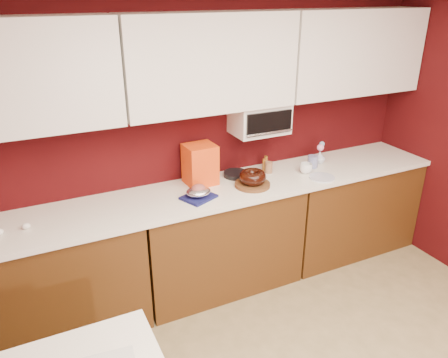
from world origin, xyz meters
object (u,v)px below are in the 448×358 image
toaster_oven (259,118)px  bundt_cake (253,177)px  blue_jar (313,162)px  coffee_mug (306,167)px  foil_ham_nest (198,192)px  pandoro_box (200,164)px  flower_vase (320,157)px

toaster_oven → bundt_cake: toaster_oven is taller
blue_jar → coffee_mug: bearing=-147.8°
bundt_cake → foil_ham_nest: size_ratio=1.14×
foil_ham_nest → pandoro_box: size_ratio=0.58×
coffee_mug → flower_vase: bearing=29.5°
toaster_oven → blue_jar: bearing=-14.0°
flower_vase → pandoro_box: bearing=177.1°
foil_ham_nest → coffee_mug: 1.02m
blue_jar → bundt_cake: bearing=-169.8°
bundt_cake → toaster_oven: bearing=52.5°
foil_ham_nest → blue_jar: (1.15, 0.14, -0.00)m
toaster_oven → pandoro_box: size_ratio=1.39×
foil_ham_nest → flower_vase: 1.28m
foil_ham_nest → coffee_mug: (1.01, 0.06, -0.00)m
foil_ham_nest → blue_jar: blue_jar is taller
pandoro_box → bundt_cake: bearing=-36.4°
toaster_oven → foil_ham_nest: 0.82m
toaster_oven → pandoro_box: (-0.53, -0.01, -0.31)m
coffee_mug → foil_ham_nest: bearing=-176.8°
bundt_cake → pandoro_box: 0.43m
toaster_oven → blue_jar: (0.49, -0.12, -0.42)m
coffee_mug → blue_jar: size_ratio=0.98×
foil_ham_nest → pandoro_box: pandoro_box is taller
foil_ham_nest → blue_jar: 1.15m
toaster_oven → flower_vase: bearing=-6.0°
toaster_oven → coffee_mug: toaster_oven is taller
coffee_mug → flower_vase: 0.29m
pandoro_box → coffee_mug: bearing=-14.8°
coffee_mug → blue_jar: 0.16m
toaster_oven → bundt_cake: size_ratio=2.09×
bundt_cake → flower_vase: 0.81m
foil_ham_nest → coffee_mug: size_ratio=1.81×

